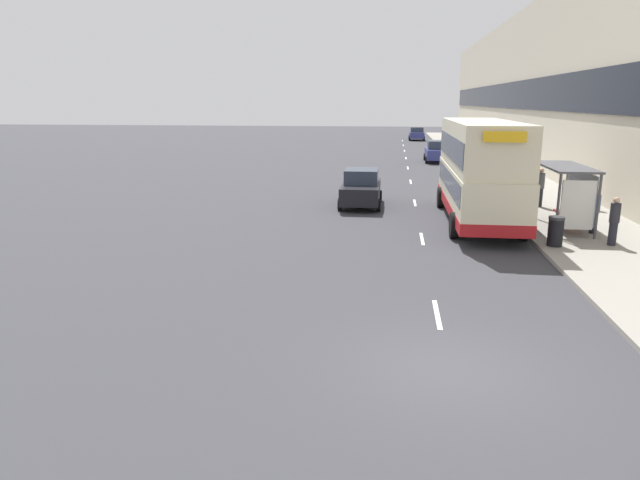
# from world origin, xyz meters

# --- Properties ---
(ground_plane) EXTENTS (220.00, 220.00, 0.00)m
(ground_plane) POSITION_xyz_m (0.00, 0.00, 0.00)
(ground_plane) COLOR #38383D
(pavement) EXTENTS (5.00, 93.00, 0.14)m
(pavement) POSITION_xyz_m (6.50, 38.50, 0.07)
(pavement) COLOR gray
(pavement) RESTS_ON ground_plane
(terrace_facade) EXTENTS (3.10, 93.00, 12.45)m
(terrace_facade) POSITION_xyz_m (10.49, 38.50, 6.22)
(terrace_facade) COLOR beige
(terrace_facade) RESTS_ON ground_plane
(lane_mark_0) EXTENTS (0.12, 2.00, 0.01)m
(lane_mark_0) POSITION_xyz_m (0.00, 2.97, 0.01)
(lane_mark_0) COLOR silver
(lane_mark_0) RESTS_ON ground_plane
(lane_mark_1) EXTENTS (0.12, 2.00, 0.01)m
(lane_mark_1) POSITION_xyz_m (0.00, 10.92, 0.01)
(lane_mark_1) COLOR silver
(lane_mark_1) RESTS_ON ground_plane
(lane_mark_2) EXTENTS (0.12, 2.00, 0.01)m
(lane_mark_2) POSITION_xyz_m (0.00, 18.87, 0.01)
(lane_mark_2) COLOR silver
(lane_mark_2) RESTS_ON ground_plane
(lane_mark_3) EXTENTS (0.12, 2.00, 0.01)m
(lane_mark_3) POSITION_xyz_m (0.00, 26.82, 0.01)
(lane_mark_3) COLOR silver
(lane_mark_3) RESTS_ON ground_plane
(lane_mark_4) EXTENTS (0.12, 2.00, 0.01)m
(lane_mark_4) POSITION_xyz_m (0.00, 34.77, 0.01)
(lane_mark_4) COLOR silver
(lane_mark_4) RESTS_ON ground_plane
(lane_mark_5) EXTENTS (0.12, 2.00, 0.01)m
(lane_mark_5) POSITION_xyz_m (0.00, 42.72, 0.01)
(lane_mark_5) COLOR silver
(lane_mark_5) RESTS_ON ground_plane
(lane_mark_6) EXTENTS (0.12, 2.00, 0.01)m
(lane_mark_6) POSITION_xyz_m (0.00, 50.67, 0.01)
(lane_mark_6) COLOR silver
(lane_mark_6) RESTS_ON ground_plane
(lane_mark_7) EXTENTS (0.12, 2.00, 0.01)m
(lane_mark_7) POSITION_xyz_m (0.00, 58.62, 0.01)
(lane_mark_7) COLOR silver
(lane_mark_7) RESTS_ON ground_plane
(lane_mark_8) EXTENTS (0.12, 2.00, 0.01)m
(lane_mark_8) POSITION_xyz_m (0.00, 66.57, 0.01)
(lane_mark_8) COLOR silver
(lane_mark_8) RESTS_ON ground_plane
(bus_shelter) EXTENTS (1.60, 4.20, 2.48)m
(bus_shelter) POSITION_xyz_m (5.77, 12.80, 1.88)
(bus_shelter) COLOR #4C4C51
(bus_shelter) RESTS_ON ground_plane
(double_decker_bus_near) EXTENTS (2.85, 10.15, 4.30)m
(double_decker_bus_near) POSITION_xyz_m (2.47, 14.36, 2.28)
(double_decker_bus_near) COLOR beige
(double_decker_bus_near) RESTS_ON ground_plane
(car_0) EXTENTS (2.04, 4.48, 1.82)m
(car_0) POSITION_xyz_m (2.54, 39.66, 0.90)
(car_0) COLOR navy
(car_0) RESTS_ON ground_plane
(car_1) EXTENTS (2.03, 4.29, 1.82)m
(car_1) POSITION_xyz_m (-2.72, 17.70, 0.89)
(car_1) COLOR black
(car_1) RESTS_ON ground_plane
(car_2) EXTENTS (2.07, 4.11, 1.74)m
(car_2) POSITION_xyz_m (1.89, 67.75, 0.86)
(car_2) COLOR navy
(car_2) RESTS_ON ground_plane
(pedestrian_at_shelter) EXTENTS (0.34, 0.34, 1.72)m
(pedestrian_at_shelter) POSITION_xyz_m (6.55, 12.14, 1.02)
(pedestrian_at_shelter) COLOR #23232D
(pedestrian_at_shelter) RESTS_ON ground_plane
(pedestrian_1) EXTENTS (0.37, 0.37, 1.85)m
(pedestrian_1) POSITION_xyz_m (6.59, 15.33, 1.08)
(pedestrian_1) COLOR #23232D
(pedestrian_1) RESTS_ON ground_plane
(pedestrian_2) EXTENTS (0.37, 0.37, 1.86)m
(pedestrian_2) POSITION_xyz_m (5.88, 17.84, 1.09)
(pedestrian_2) COLOR #23232D
(pedestrian_2) RESTS_ON ground_plane
(pedestrian_3) EXTENTS (0.34, 0.34, 1.73)m
(pedestrian_3) POSITION_xyz_m (6.58, 10.24, 1.02)
(pedestrian_3) COLOR #23232D
(pedestrian_3) RESTS_ON ground_plane
(pedestrian_4) EXTENTS (0.33, 0.33, 1.65)m
(pedestrian_4) POSITION_xyz_m (8.15, 17.52, 0.99)
(pedestrian_4) COLOR #23232D
(pedestrian_4) RESTS_ON ground_plane
(litter_bin) EXTENTS (0.55, 0.55, 1.05)m
(litter_bin) POSITION_xyz_m (4.55, 9.89, 0.67)
(litter_bin) COLOR black
(litter_bin) RESTS_ON ground_plane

